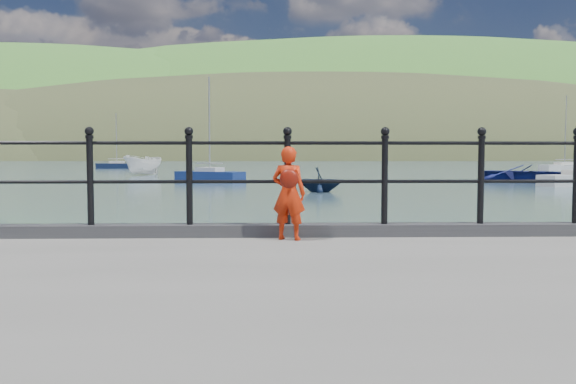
{
  "coord_description": "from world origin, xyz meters",
  "views": [
    {
      "loc": [
        0.38,
        -7.61,
        2.02
      ],
      "look_at": [
        0.61,
        -0.2,
        1.55
      ],
      "focal_mm": 38.0,
      "sensor_mm": 36.0,
      "label": 1
    }
  ],
  "objects_px": {
    "railing": "(238,170)",
    "launch_white": "(143,165)",
    "launch_navy": "(320,180)",
    "sailboat_far": "(564,168)",
    "launch_blue": "(526,173)",
    "sailboat_left": "(117,166)",
    "child": "(289,193)",
    "sailboat_port": "(210,176)"
  },
  "relations": [
    {
      "from": "railing",
      "to": "launch_navy",
      "type": "xyz_separation_m",
      "value": [
        3.02,
        24.19,
        -1.17
      ]
    },
    {
      "from": "launch_navy",
      "to": "sailboat_left",
      "type": "relative_size",
      "value": 0.33
    },
    {
      "from": "launch_blue",
      "to": "launch_navy",
      "type": "xyz_separation_m",
      "value": [
        -15.17,
        -10.02,
        0.02
      ]
    },
    {
      "from": "launch_navy",
      "to": "launch_white",
      "type": "bearing_deg",
      "value": 42.73
    },
    {
      "from": "child",
      "to": "sailboat_far",
      "type": "relative_size",
      "value": 0.12
    },
    {
      "from": "launch_white",
      "to": "launch_navy",
      "type": "distance_m",
      "value": 28.78
    },
    {
      "from": "launch_navy",
      "to": "sailboat_left",
      "type": "distance_m",
      "value": 54.96
    },
    {
      "from": "sailboat_far",
      "to": "launch_blue",
      "type": "bearing_deg",
      "value": -139.39
    },
    {
      "from": "child",
      "to": "railing",
      "type": "bearing_deg",
      "value": -7.73
    },
    {
      "from": "launch_white",
      "to": "child",
      "type": "bearing_deg",
      "value": -48.57
    },
    {
      "from": "railing",
      "to": "launch_white",
      "type": "relative_size",
      "value": 3.76
    },
    {
      "from": "launch_white",
      "to": "sailboat_port",
      "type": "xyz_separation_m",
      "value": [
        7.29,
        -11.91,
        -0.59
      ]
    },
    {
      "from": "sailboat_port",
      "to": "sailboat_left",
      "type": "bearing_deg",
      "value": 145.33
    },
    {
      "from": "sailboat_far",
      "to": "sailboat_left",
      "type": "xyz_separation_m",
      "value": [
        -55.11,
        10.79,
        -0.0
      ]
    },
    {
      "from": "railing",
      "to": "child",
      "type": "relative_size",
      "value": 16.38
    },
    {
      "from": "sailboat_left",
      "to": "railing",
      "type": "bearing_deg",
      "value": -73.47
    },
    {
      "from": "launch_white",
      "to": "sailboat_far",
      "type": "bearing_deg",
      "value": 44.9
    },
    {
      "from": "child",
      "to": "sailboat_far",
      "type": "bearing_deg",
      "value": -98.34
    },
    {
      "from": "sailboat_far",
      "to": "sailboat_left",
      "type": "relative_size",
      "value": 1.19
    },
    {
      "from": "sailboat_far",
      "to": "sailboat_left",
      "type": "distance_m",
      "value": 56.16
    },
    {
      "from": "sailboat_port",
      "to": "launch_blue",
      "type": "bearing_deg",
      "value": 24.2
    },
    {
      "from": "sailboat_port",
      "to": "sailboat_far",
      "type": "bearing_deg",
      "value": 65.66
    },
    {
      "from": "child",
      "to": "launch_white",
      "type": "bearing_deg",
      "value": -56.3
    },
    {
      "from": "launch_blue",
      "to": "launch_white",
      "type": "bearing_deg",
      "value": 108.84
    },
    {
      "from": "launch_blue",
      "to": "sailboat_port",
      "type": "xyz_separation_m",
      "value": [
        -22.19,
        3.04,
        -0.29
      ]
    },
    {
      "from": "railing",
      "to": "sailboat_left",
      "type": "relative_size",
      "value": 2.4
    },
    {
      "from": "sailboat_far",
      "to": "launch_white",
      "type": "bearing_deg",
      "value": 177.86
    },
    {
      "from": "railing",
      "to": "child",
      "type": "xyz_separation_m",
      "value": [
        0.61,
        -0.32,
        -0.26
      ]
    },
    {
      "from": "child",
      "to": "sailboat_left",
      "type": "distance_m",
      "value": 77.25
    },
    {
      "from": "sailboat_left",
      "to": "sailboat_port",
      "type": "relative_size",
      "value": 0.97
    },
    {
      "from": "launch_navy",
      "to": "child",
      "type": "bearing_deg",
      "value": -172.7
    },
    {
      "from": "launch_navy",
      "to": "sailboat_left",
      "type": "height_order",
      "value": "sailboat_left"
    },
    {
      "from": "sailboat_port",
      "to": "child",
      "type": "bearing_deg",
      "value": -51.02
    },
    {
      "from": "launch_navy",
      "to": "sailboat_far",
      "type": "xyz_separation_m",
      "value": [
        32.18,
        39.16,
        -0.31
      ]
    },
    {
      "from": "railing",
      "to": "launch_navy",
      "type": "relative_size",
      "value": 7.35
    },
    {
      "from": "sailboat_far",
      "to": "child",
      "type": "bearing_deg",
      "value": -137.64
    },
    {
      "from": "child",
      "to": "sailboat_left",
      "type": "height_order",
      "value": "sailboat_left"
    },
    {
      "from": "sailboat_left",
      "to": "sailboat_far",
      "type": "bearing_deg",
      "value": -9.58
    },
    {
      "from": "railing",
      "to": "launch_white",
      "type": "bearing_deg",
      "value": 102.93
    },
    {
      "from": "child",
      "to": "sailboat_far",
      "type": "xyz_separation_m",
      "value": [
        34.6,
        63.67,
        -1.22
      ]
    },
    {
      "from": "railing",
      "to": "sailboat_left",
      "type": "height_order",
      "value": "sailboat_left"
    },
    {
      "from": "launch_navy",
      "to": "launch_blue",
      "type": "bearing_deg",
      "value": -43.64
    }
  ]
}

